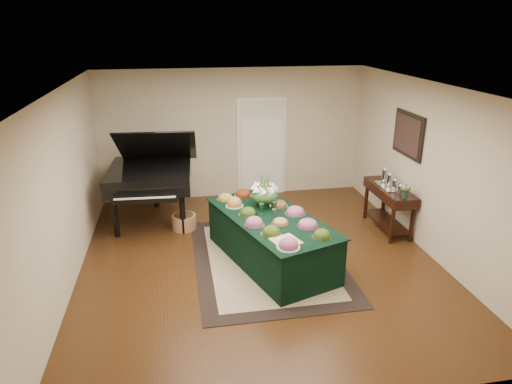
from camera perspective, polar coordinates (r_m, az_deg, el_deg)
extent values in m
plane|color=black|center=(7.32, 0.42, -8.54)|extent=(6.00, 6.00, 0.00)
cube|color=black|center=(7.35, 1.37, -8.35)|extent=(2.26, 3.17, 0.01)
cube|color=beige|center=(7.35, 1.37, -8.31)|extent=(1.81, 2.72, 0.01)
cube|color=white|center=(9.76, 0.69, 5.66)|extent=(1.05, 0.04, 2.10)
cube|color=white|center=(9.76, 0.71, 5.35)|extent=(0.90, 0.06, 2.00)
cube|color=black|center=(7.13, 1.86, -5.98)|extent=(1.76, 2.55, 0.75)
cube|color=black|center=(6.97, 1.89, -3.18)|extent=(1.84, 2.63, 0.02)
cylinder|color=silver|center=(7.08, 4.92, -2.71)|extent=(0.34, 0.34, 0.01)
ellipsoid|color=#B95C84|center=(7.06, 4.93, -2.35)|extent=(0.28, 0.28, 0.08)
cylinder|color=silver|center=(6.40, 1.92, -5.30)|extent=(0.31, 0.31, 0.01)
ellipsoid|color=#3A5917|center=(6.37, 1.92, -4.88)|extent=(0.25, 0.25, 0.09)
cylinder|color=silver|center=(7.63, -3.83, -0.94)|extent=(0.30, 0.30, 0.01)
ellipsoid|color=gold|center=(7.61, -3.84, -0.64)|extent=(0.25, 0.25, 0.07)
cylinder|color=silver|center=(7.35, 2.87, -1.78)|extent=(0.31, 0.31, 0.01)
ellipsoid|color=brown|center=(7.33, 2.88, -1.48)|extent=(0.25, 0.25, 0.07)
cylinder|color=silver|center=(7.93, 0.46, -0.04)|extent=(0.27, 0.27, 0.01)
ellipsoid|color=brown|center=(7.91, 0.46, 0.27)|extent=(0.23, 0.23, 0.08)
cylinder|color=silver|center=(6.73, 3.06, -3.95)|extent=(0.27, 0.27, 0.01)
ellipsoid|color=#D5904C|center=(6.72, 3.06, -3.67)|extent=(0.22, 0.22, 0.06)
cylinder|color=silver|center=(7.76, -1.61, -0.51)|extent=(0.31, 0.31, 0.01)
ellipsoid|color=maroon|center=(7.74, -1.61, -0.17)|extent=(0.25, 0.25, 0.09)
cylinder|color=#AFB9AF|center=(7.36, -2.71, -1.74)|extent=(0.29, 0.29, 0.01)
ellipsoid|color=#D5904C|center=(7.33, -2.72, -1.30)|extent=(0.24, 0.24, 0.11)
cylinder|color=silver|center=(6.67, -0.24, -4.15)|extent=(0.31, 0.31, 0.01)
ellipsoid|color=#B95C84|center=(6.65, -0.24, -3.74)|extent=(0.25, 0.25, 0.09)
cylinder|color=#AFB9AF|center=(6.05, 4.05, -6.92)|extent=(0.32, 0.32, 0.01)
ellipsoid|color=#B95C84|center=(6.03, 4.07, -6.45)|extent=(0.26, 0.26, 0.10)
cylinder|color=silver|center=(6.37, 8.24, -5.63)|extent=(0.28, 0.28, 0.01)
ellipsoid|color=#3A5917|center=(6.35, 8.26, -5.24)|extent=(0.23, 0.23, 0.09)
cylinder|color=silver|center=(7.01, -1.03, -2.87)|extent=(0.29, 0.29, 0.01)
ellipsoid|color=#3A5917|center=(7.00, -1.03, -2.50)|extent=(0.24, 0.24, 0.09)
cylinder|color=silver|center=(6.68, 6.49, -4.27)|extent=(0.34, 0.34, 0.01)
ellipsoid|color=#B95C84|center=(6.66, 6.51, -3.91)|extent=(0.28, 0.28, 0.08)
cylinder|color=silver|center=(7.65, 0.88, -0.81)|extent=(0.33, 0.33, 0.01)
ellipsoid|color=maroon|center=(7.63, 0.88, -0.35)|extent=(0.27, 0.27, 0.12)
cube|color=tan|center=(6.21, 3.74, -6.15)|extent=(0.44, 0.44, 0.02)
ellipsoid|color=beige|center=(6.19, 3.08, -5.73)|extent=(0.14, 0.14, 0.08)
ellipsoid|color=beige|center=(6.27, 4.07, -5.42)|extent=(0.12, 0.12, 0.07)
cube|color=#FFA828|center=(6.15, 4.54, -6.05)|extent=(0.11, 0.11, 0.05)
cylinder|color=#163721|center=(7.30, 1.05, -1.25)|extent=(0.17, 0.17, 0.17)
ellipsoid|color=#315E25|center=(7.26, 1.06, -0.37)|extent=(0.42, 0.42, 0.28)
cylinder|color=black|center=(8.30, -17.16, -3.02)|extent=(0.10, 0.10, 0.74)
cylinder|color=black|center=(8.17, -9.15, -2.71)|extent=(0.10, 0.10, 0.74)
cylinder|color=black|center=(9.43, -12.45, 0.28)|extent=(0.10, 0.10, 0.74)
cube|color=black|center=(8.62, -13.08, 2.00)|extent=(1.56, 1.66, 0.32)
cube|color=black|center=(7.82, -13.61, -0.82)|extent=(1.06, 0.28, 0.10)
cube|color=black|center=(8.60, -12.26, 5.57)|extent=(1.48, 1.22, 0.81)
cylinder|color=#97673D|center=(8.42, -8.98, -3.71)|extent=(0.43, 0.43, 0.27)
cylinder|color=black|center=(8.05, 16.63, -4.13)|extent=(0.07, 0.07, 0.63)
cylinder|color=black|center=(8.21, 18.89, -3.89)|extent=(0.07, 0.07, 0.63)
cylinder|color=black|center=(8.95, 13.58, -1.28)|extent=(0.07, 0.07, 0.63)
cylinder|color=black|center=(9.10, 15.66, -1.12)|extent=(0.07, 0.07, 0.63)
cube|color=black|center=(8.43, 16.39, 0.02)|extent=(0.45, 1.30, 0.18)
cube|color=black|center=(8.63, 16.01, -3.55)|extent=(0.38, 1.14, 0.03)
cube|color=silver|center=(8.42, 16.36, 0.72)|extent=(0.34, 0.58, 0.02)
cylinder|color=#163721|center=(7.94, 18.13, -0.26)|extent=(0.08, 0.08, 0.13)
ellipsoid|color=pink|center=(7.90, 18.22, 0.53)|extent=(0.19, 0.19, 0.13)
cube|color=black|center=(8.24, 18.51, 6.82)|extent=(0.04, 0.95, 0.75)
cube|color=#511524|center=(8.23, 18.36, 6.81)|extent=(0.01, 0.82, 0.62)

